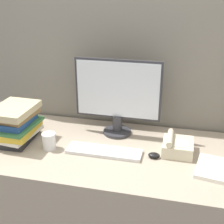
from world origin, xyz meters
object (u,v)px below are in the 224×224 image
(monitor, at_px, (118,97))
(desk_telephone, at_px, (177,146))
(keyboard, at_px, (104,151))
(book_stack, at_px, (17,124))
(coffee_cup, at_px, (49,141))
(mouse, at_px, (154,155))

(monitor, bearing_deg, desk_telephone, -22.96)
(keyboard, bearing_deg, book_stack, 177.78)
(keyboard, xyz_separation_m, desk_telephone, (0.41, 0.10, 0.03))
(keyboard, xyz_separation_m, coffee_cup, (-0.33, -0.02, 0.04))
(coffee_cup, height_order, book_stack, book_stack)
(monitor, distance_m, book_stack, 0.65)
(keyboard, xyz_separation_m, book_stack, (-0.56, 0.02, 0.11))
(mouse, xyz_separation_m, desk_telephone, (0.12, 0.09, 0.03))
(monitor, distance_m, keyboard, 0.36)
(mouse, relative_size, coffee_cup, 0.68)
(coffee_cup, bearing_deg, monitor, 39.51)
(mouse, relative_size, desk_telephone, 0.36)
(mouse, relative_size, book_stack, 0.22)
(coffee_cup, distance_m, desk_telephone, 0.76)
(keyboard, distance_m, desk_telephone, 0.43)
(desk_telephone, bearing_deg, book_stack, -175.28)
(monitor, xyz_separation_m, coffee_cup, (-0.35, -0.29, -0.20))
(monitor, bearing_deg, book_stack, -157.02)
(coffee_cup, bearing_deg, keyboard, 4.03)
(monitor, bearing_deg, mouse, -43.06)
(coffee_cup, height_order, desk_telephone, desk_telephone)
(monitor, height_order, mouse, monitor)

